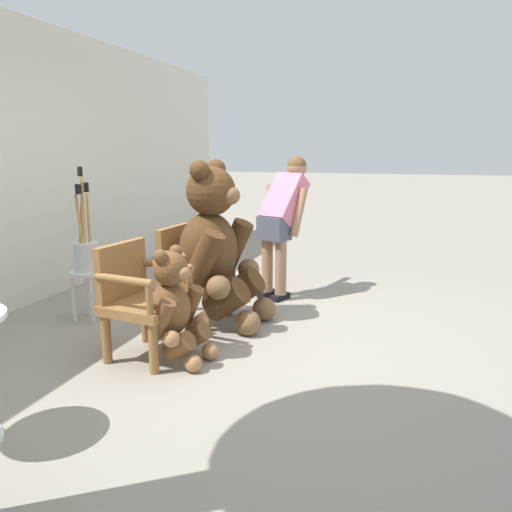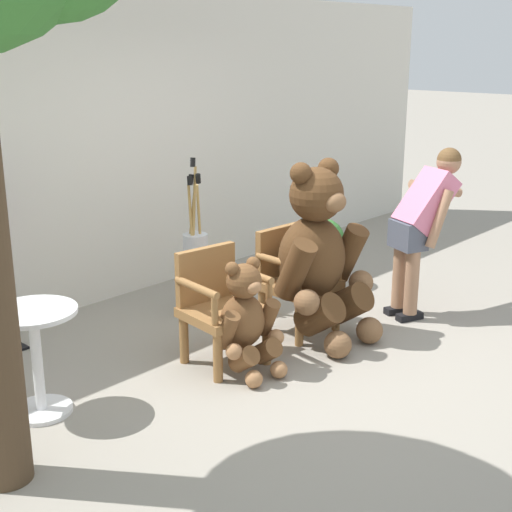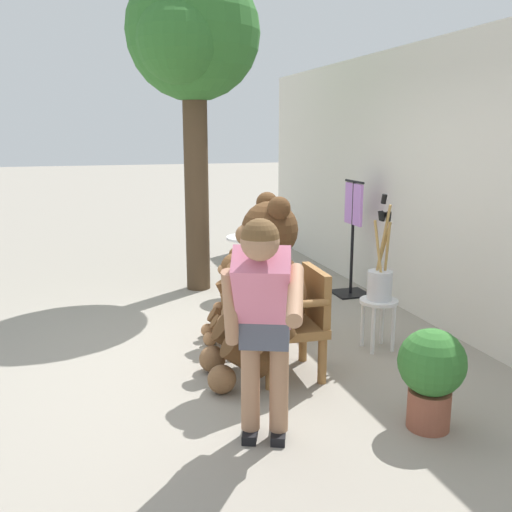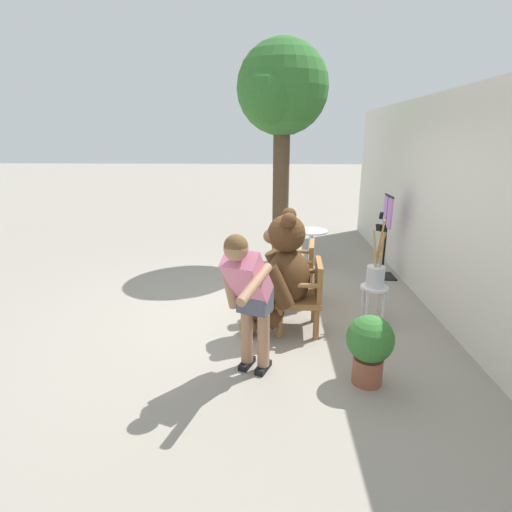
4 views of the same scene
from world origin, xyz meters
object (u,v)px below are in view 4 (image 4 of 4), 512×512
(wooden_chair_left, at_px, (299,270))
(potted_plant, at_px, (370,345))
(teddy_bear_small, at_px, (278,272))
(brush_bucket, at_px, (376,272))
(round_side_table, at_px, (311,246))
(teddy_bear_large, at_px, (282,273))
(clothing_display_stand, at_px, (386,235))
(wooden_chair_right, at_px, (304,294))
(patio_tree, at_px, (280,94))
(person_visitor, at_px, (249,291))
(white_stool, at_px, (374,294))

(wooden_chair_left, bearing_deg, potted_plant, 15.31)
(teddy_bear_small, bearing_deg, brush_bucket, 63.17)
(wooden_chair_left, xyz_separation_m, brush_bucket, (0.59, 0.90, 0.19))
(wooden_chair_left, relative_size, round_side_table, 1.19)
(teddy_bear_large, xyz_separation_m, clothing_display_stand, (-1.94, 1.72, 0.01))
(wooden_chair_right, height_order, clothing_display_stand, clothing_display_stand)
(brush_bucket, relative_size, round_side_table, 1.30)
(patio_tree, bearing_deg, person_visitor, -5.01)
(white_stool, bearing_deg, wooden_chair_left, -123.15)
(wooden_chair_right, height_order, teddy_bear_large, teddy_bear_large)
(potted_plant, bearing_deg, round_side_table, -175.80)
(wooden_chair_left, height_order, patio_tree, patio_tree)
(teddy_bear_small, xyz_separation_m, clothing_display_stand, (-1.07, 1.75, 0.30))
(clothing_display_stand, bearing_deg, teddy_bear_large, -41.58)
(teddy_bear_large, distance_m, clothing_display_stand, 2.60)
(wooden_chair_left, distance_m, wooden_chair_right, 0.87)
(patio_tree, xyz_separation_m, potted_plant, (3.77, 0.80, -2.52))
(patio_tree, bearing_deg, teddy_bear_small, -0.63)
(wooden_chair_right, bearing_deg, wooden_chair_left, -179.97)
(round_side_table, bearing_deg, patio_tree, -129.80)
(teddy_bear_small, xyz_separation_m, patio_tree, (-1.81, 0.02, 2.50))
(person_visitor, bearing_deg, clothing_display_stand, 145.20)
(wooden_chair_left, height_order, person_visitor, person_visitor)
(patio_tree, distance_m, clothing_display_stand, 2.89)
(person_visitor, height_order, patio_tree, patio_tree)
(wooden_chair_left, bearing_deg, round_side_table, 167.97)
(brush_bucket, bearing_deg, potted_plant, -15.27)
(teddy_bear_large, xyz_separation_m, potted_plant, (1.08, 0.79, -0.32))
(round_side_table, bearing_deg, brush_bucket, 17.45)
(wooden_chair_right, xyz_separation_m, person_visitor, (1.01, -0.59, 0.43))
(patio_tree, bearing_deg, teddy_bear_large, 0.17)
(round_side_table, bearing_deg, clothing_display_stand, 76.61)
(wooden_chair_right, height_order, teddy_bear_small, same)
(teddy_bear_small, bearing_deg, white_stool, 63.15)
(brush_bucket, distance_m, patio_tree, 3.51)
(teddy_bear_small, bearing_deg, round_side_table, 156.80)
(wooden_chair_right, bearing_deg, potted_plant, 26.34)
(wooden_chair_left, relative_size, teddy_bear_small, 1.00)
(teddy_bear_large, relative_size, teddy_bear_small, 1.70)
(brush_bucket, bearing_deg, white_stool, -88.62)
(wooden_chair_left, height_order, white_stool, wooden_chair_left)
(teddy_bear_large, distance_m, round_side_table, 2.31)
(teddy_bear_small, xyz_separation_m, round_side_table, (-1.35, 0.58, 0.03))
(brush_bucket, xyz_separation_m, round_side_table, (-1.95, -0.61, -0.20))
(brush_bucket, height_order, patio_tree, patio_tree)
(wooden_chair_right, xyz_separation_m, potted_plant, (1.07, 0.53, -0.07))
(teddy_bear_small, distance_m, white_stool, 1.33)
(teddy_bear_large, distance_m, brush_bucket, 1.20)
(patio_tree, xyz_separation_m, clothing_display_stand, (0.74, 1.73, -2.20))
(wooden_chair_right, xyz_separation_m, teddy_bear_small, (-0.88, -0.29, -0.04))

